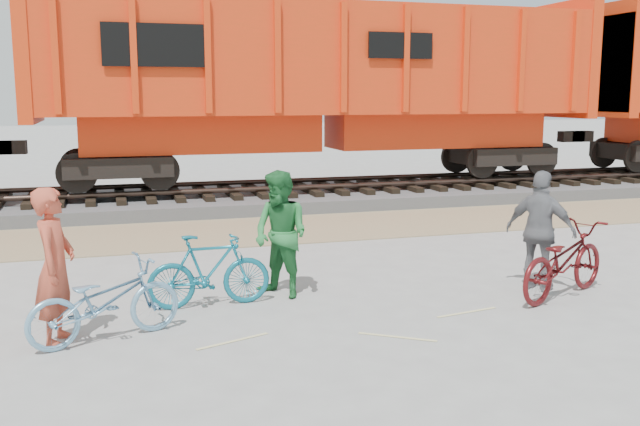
{
  "coord_description": "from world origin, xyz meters",
  "views": [
    {
      "loc": [
        -2.27,
        -8.3,
        2.7
      ],
      "look_at": [
        0.71,
        1.5,
        1.0
      ],
      "focal_mm": 40.0,
      "sensor_mm": 36.0,
      "label": 1
    }
  ],
  "objects_px": {
    "person_woman": "(541,231)",
    "bicycle_teal": "(209,271)",
    "person_solo": "(55,266)",
    "person_man": "(281,234)",
    "bicycle_blue": "(105,301)",
    "hopper_car_center": "(323,83)",
    "bicycle_maroon": "(563,261)"
  },
  "relations": [
    {
      "from": "bicycle_teal",
      "to": "person_man",
      "type": "bearing_deg",
      "value": -80.24
    },
    {
      "from": "bicycle_maroon",
      "to": "bicycle_blue",
      "type": "bearing_deg",
      "value": 64.97
    },
    {
      "from": "bicycle_blue",
      "to": "person_man",
      "type": "xyz_separation_m",
      "value": [
        2.29,
        1.16,
        0.4
      ]
    },
    {
      "from": "person_man",
      "to": "person_solo",
      "type": "bearing_deg",
      "value": -104.14
    },
    {
      "from": "person_solo",
      "to": "person_woman",
      "type": "bearing_deg",
      "value": -73.5
    },
    {
      "from": "bicycle_blue",
      "to": "person_solo",
      "type": "bearing_deg",
      "value": 58.86
    },
    {
      "from": "hopper_car_center",
      "to": "bicycle_teal",
      "type": "bearing_deg",
      "value": -116.17
    },
    {
      "from": "bicycle_blue",
      "to": "person_woman",
      "type": "bearing_deg",
      "value": -105.72
    },
    {
      "from": "hopper_car_center",
      "to": "person_solo",
      "type": "bearing_deg",
      "value": -122.58
    },
    {
      "from": "bicycle_teal",
      "to": "person_solo",
      "type": "xyz_separation_m",
      "value": [
        -1.79,
        -0.86,
        0.39
      ]
    },
    {
      "from": "bicycle_teal",
      "to": "person_man",
      "type": "xyz_separation_m",
      "value": [
        1.0,
        0.2,
        0.38
      ]
    },
    {
      "from": "hopper_car_center",
      "to": "person_woman",
      "type": "distance_m",
      "value": 9.2
    },
    {
      "from": "bicycle_maroon",
      "to": "person_solo",
      "type": "xyz_separation_m",
      "value": [
        -6.4,
        0.08,
        0.36
      ]
    },
    {
      "from": "hopper_car_center",
      "to": "bicycle_maroon",
      "type": "relative_size",
      "value": 7.3
    },
    {
      "from": "bicycle_blue",
      "to": "bicycle_teal",
      "type": "relative_size",
      "value": 1.09
    },
    {
      "from": "hopper_car_center",
      "to": "person_man",
      "type": "height_order",
      "value": "hopper_car_center"
    },
    {
      "from": "bicycle_teal",
      "to": "person_woman",
      "type": "distance_m",
      "value": 4.56
    },
    {
      "from": "bicycle_blue",
      "to": "person_man",
      "type": "distance_m",
      "value": 2.6
    },
    {
      "from": "hopper_car_center",
      "to": "person_man",
      "type": "relative_size",
      "value": 8.18
    },
    {
      "from": "hopper_car_center",
      "to": "bicycle_maroon",
      "type": "distance_m",
      "value": 9.68
    },
    {
      "from": "bicycle_maroon",
      "to": "person_solo",
      "type": "height_order",
      "value": "person_solo"
    },
    {
      "from": "bicycle_blue",
      "to": "person_woman",
      "type": "distance_m",
      "value": 5.83
    },
    {
      "from": "person_woman",
      "to": "bicycle_teal",
      "type": "bearing_deg",
      "value": 47.31
    },
    {
      "from": "bicycle_teal",
      "to": "bicycle_maroon",
      "type": "relative_size",
      "value": 0.83
    },
    {
      "from": "bicycle_teal",
      "to": "person_woman",
      "type": "bearing_deg",
      "value": -98.39
    },
    {
      "from": "bicycle_maroon",
      "to": "person_woman",
      "type": "distance_m",
      "value": 0.53
    },
    {
      "from": "person_solo",
      "to": "person_man",
      "type": "xyz_separation_m",
      "value": [
        2.79,
        1.06,
        -0.01
      ]
    },
    {
      "from": "hopper_car_center",
      "to": "person_solo",
      "type": "height_order",
      "value": "hopper_car_center"
    },
    {
      "from": "hopper_car_center",
      "to": "person_man",
      "type": "distance_m",
      "value": 9.03
    },
    {
      "from": "hopper_car_center",
      "to": "person_woman",
      "type": "height_order",
      "value": "hopper_car_center"
    },
    {
      "from": "bicycle_blue",
      "to": "person_woman",
      "type": "relative_size",
      "value": 1.03
    },
    {
      "from": "bicycle_blue",
      "to": "person_man",
      "type": "relative_size",
      "value": 1.01
    }
  ]
}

